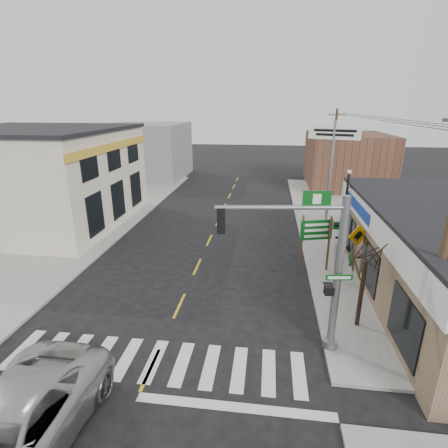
# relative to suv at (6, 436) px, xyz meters

# --- Properties ---
(ground) EXTENTS (140.00, 140.00, 0.00)m
(ground) POSITION_rel_suv_xyz_m (2.37, 3.61, -0.90)
(ground) COLOR black
(ground) RESTS_ON ground
(sidewalk_right) EXTENTS (6.00, 38.00, 0.13)m
(sidewalk_right) POSITION_rel_suv_xyz_m (11.37, 16.61, -0.83)
(sidewalk_right) COLOR gray
(sidewalk_right) RESTS_ON ground
(sidewalk_left) EXTENTS (6.00, 38.00, 0.13)m
(sidewalk_left) POSITION_rel_suv_xyz_m (-6.63, 16.61, -0.83)
(sidewalk_left) COLOR gray
(sidewalk_left) RESTS_ON ground
(center_line) EXTENTS (0.12, 56.00, 0.01)m
(center_line) POSITION_rel_suv_xyz_m (2.37, 11.61, -0.89)
(center_line) COLOR gold
(center_line) RESTS_ON ground
(crosswalk) EXTENTS (11.00, 2.20, 0.01)m
(crosswalk) POSITION_rel_suv_xyz_m (2.37, 4.01, -0.89)
(crosswalk) COLOR silver
(crosswalk) RESTS_ON ground
(left_building) EXTENTS (12.00, 12.00, 6.80)m
(left_building) POSITION_rel_suv_xyz_m (-10.63, 17.61, 2.50)
(left_building) COLOR beige
(left_building) RESTS_ON ground
(bldg_distant_right) EXTENTS (8.00, 10.00, 5.60)m
(bldg_distant_right) POSITION_rel_suv_xyz_m (14.37, 33.61, 1.90)
(bldg_distant_right) COLOR brown
(bldg_distant_right) RESTS_ON ground
(bldg_distant_left) EXTENTS (9.00, 10.00, 6.40)m
(bldg_distant_left) POSITION_rel_suv_xyz_m (-8.63, 35.61, 2.30)
(bldg_distant_left) COLOR gray
(bldg_distant_left) RESTS_ON ground
(suv) EXTENTS (3.07, 6.49, 1.79)m
(suv) POSITION_rel_suv_xyz_m (0.00, 0.00, 0.00)
(suv) COLOR #B1B3B7
(suv) RESTS_ON ground
(traffic_signal_pole) EXTENTS (4.62, 0.37, 5.85)m
(traffic_signal_pole) POSITION_rel_suv_xyz_m (7.87, 5.43, 2.72)
(traffic_signal_pole) COLOR gray
(traffic_signal_pole) RESTS_ON sidewalk_right
(guide_sign) EXTENTS (1.71, 0.14, 3.00)m
(guide_sign) POSITION_rel_suv_xyz_m (8.67, 11.84, 1.16)
(guide_sign) COLOR #4D3824
(guide_sign) RESTS_ON sidewalk_right
(fire_hydrant) EXTENTS (0.20, 0.20, 0.65)m
(fire_hydrant) POSITION_rel_suv_xyz_m (10.87, 10.46, -0.41)
(fire_hydrant) COLOR yellow
(fire_hydrant) RESTS_ON sidewalk_right
(ped_crossing_sign) EXTENTS (1.11, 0.08, 2.86)m
(ped_crossing_sign) POSITION_rel_suv_xyz_m (10.57, 11.08, 1.18)
(ped_crossing_sign) COLOR gray
(ped_crossing_sign) RESTS_ON sidewalk_right
(lamp_post) EXTENTS (0.64, 0.50, 4.94)m
(lamp_post) POSITION_rel_suv_xyz_m (10.63, 14.54, 2.11)
(lamp_post) COLOR black
(lamp_post) RESTS_ON sidewalk_right
(dance_center_sign) EXTENTS (3.47, 0.22, 7.38)m
(dance_center_sign) POSITION_rel_suv_xyz_m (10.42, 19.61, 4.73)
(dance_center_sign) COLOR gray
(dance_center_sign) RESTS_ON sidewalk_right
(bare_tree) EXTENTS (2.10, 2.10, 4.19)m
(bare_tree) POSITION_rel_suv_xyz_m (9.87, 6.97, 2.53)
(bare_tree) COLOR black
(bare_tree) RESTS_ON sidewalk_right
(shrub_back) EXTENTS (1.22, 1.22, 0.91)m
(shrub_back) POSITION_rel_suv_xyz_m (11.22, 12.56, -0.31)
(shrub_back) COLOR black
(shrub_back) RESTS_ON sidewalk_right
(utility_pole_near) EXTENTS (1.49, 0.22, 8.57)m
(utility_pole_near) POSITION_rel_suv_xyz_m (11.32, 4.63, 3.63)
(utility_pole_near) COLOR #402F1B
(utility_pole_near) RESTS_ON sidewalk_right
(utility_pole_far) EXTENTS (1.41, 0.21, 8.09)m
(utility_pole_far) POSITION_rel_suv_xyz_m (11.56, 25.96, 3.38)
(utility_pole_far) COLOR #492E23
(utility_pole_far) RESTS_ON sidewalk_right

